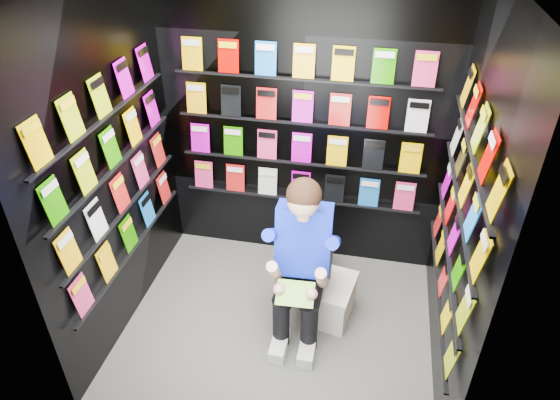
# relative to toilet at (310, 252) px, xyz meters

# --- Properties ---
(floor) EXTENTS (2.40, 2.40, 0.00)m
(floor) POSITION_rel_toilet_xyz_m (-0.17, -0.53, -0.37)
(floor) COLOR slate
(floor) RESTS_ON ground
(wall_back) EXTENTS (2.40, 0.04, 2.60)m
(wall_back) POSITION_rel_toilet_xyz_m (-0.17, 0.47, 0.93)
(wall_back) COLOR black
(wall_back) RESTS_ON floor
(wall_front) EXTENTS (2.40, 0.04, 2.60)m
(wall_front) POSITION_rel_toilet_xyz_m (-0.17, -1.53, 0.93)
(wall_front) COLOR black
(wall_front) RESTS_ON floor
(wall_left) EXTENTS (0.04, 2.00, 2.60)m
(wall_left) POSITION_rel_toilet_xyz_m (-1.37, -0.53, 0.93)
(wall_left) COLOR black
(wall_left) RESTS_ON floor
(wall_right) EXTENTS (0.04, 2.00, 2.60)m
(wall_right) POSITION_rel_toilet_xyz_m (1.03, -0.53, 0.93)
(wall_right) COLOR black
(wall_right) RESTS_ON floor
(comics_back) EXTENTS (2.10, 0.06, 1.37)m
(comics_back) POSITION_rel_toilet_xyz_m (-0.17, 0.44, 0.94)
(comics_back) COLOR red
(comics_back) RESTS_ON wall_back
(comics_left) EXTENTS (0.06, 1.70, 1.37)m
(comics_left) POSITION_rel_toilet_xyz_m (-1.34, -0.53, 0.94)
(comics_left) COLOR red
(comics_left) RESTS_ON wall_left
(comics_right) EXTENTS (0.06, 1.70, 1.37)m
(comics_right) POSITION_rel_toilet_xyz_m (1.00, -0.53, 0.94)
(comics_right) COLOR red
(comics_right) RESTS_ON wall_right
(toilet) EXTENTS (0.46, 0.77, 0.73)m
(toilet) POSITION_rel_toilet_xyz_m (0.00, 0.00, 0.00)
(toilet) COLOR white
(toilet) RESTS_ON floor
(longbox) EXTENTS (0.29, 0.45, 0.31)m
(longbox) POSITION_rel_toilet_xyz_m (0.27, -0.32, -0.21)
(longbox) COLOR silver
(longbox) RESTS_ON floor
(longbox_lid) EXTENTS (0.32, 0.47, 0.03)m
(longbox_lid) POSITION_rel_toilet_xyz_m (0.27, -0.32, -0.04)
(longbox_lid) COLOR silver
(longbox_lid) RESTS_ON longbox
(reader) EXTENTS (0.60, 0.84, 1.49)m
(reader) POSITION_rel_toilet_xyz_m (0.00, -0.38, 0.43)
(reader) COLOR #0F23CD
(reader) RESTS_ON toilet
(held_comic) EXTENTS (0.28, 0.17, 0.11)m
(held_comic) POSITION_rel_toilet_xyz_m (0.00, -0.73, 0.21)
(held_comic) COLOR #35AA5E
(held_comic) RESTS_ON reader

